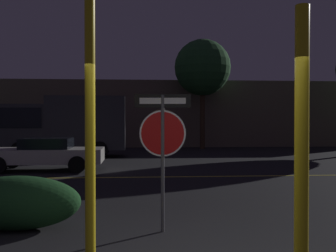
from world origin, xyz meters
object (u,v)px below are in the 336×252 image
(yellow_pole_left, at_px, (90,124))
(delivery_truck, at_px, (62,124))
(yellow_pole_right, at_px, (302,150))
(passing_car_2, at_px, (44,153))
(tree_1, at_px, (202,68))
(stop_sign, at_px, (163,134))
(hedge_bush_1, at_px, (17,203))

(yellow_pole_left, bearing_deg, delivery_truck, 103.12)
(yellow_pole_right, bearing_deg, passing_car_2, 117.56)
(passing_car_2, height_order, tree_1, tree_1)
(yellow_pole_left, bearing_deg, tree_1, 77.01)
(stop_sign, xyz_separation_m, passing_car_2, (-3.93, 7.84, -0.99))
(hedge_bush_1, bearing_deg, yellow_pole_left, -52.54)
(stop_sign, bearing_deg, yellow_pole_left, -115.19)
(yellow_pole_left, distance_m, passing_car_2, 10.02)
(yellow_pole_left, height_order, hedge_bush_1, yellow_pole_left)
(yellow_pole_right, xyz_separation_m, tree_1, (2.20, 20.14, 3.71))
(hedge_bush_1, xyz_separation_m, delivery_truck, (-1.90, 12.60, 1.20))
(hedge_bush_1, height_order, delivery_truck, delivery_truck)
(stop_sign, relative_size, passing_car_2, 0.51)
(stop_sign, distance_m, tree_1, 18.57)
(yellow_pole_right, distance_m, hedge_bush_1, 4.71)
(yellow_pole_left, height_order, tree_1, tree_1)
(stop_sign, relative_size, hedge_bush_1, 1.06)
(tree_1, bearing_deg, yellow_pole_right, -96.24)
(tree_1, bearing_deg, stop_sign, -101.25)
(yellow_pole_right, height_order, hedge_bush_1, yellow_pole_right)
(passing_car_2, relative_size, tree_1, 0.63)
(passing_car_2, bearing_deg, hedge_bush_1, -170.06)
(hedge_bush_1, relative_size, passing_car_2, 0.48)
(stop_sign, xyz_separation_m, tree_1, (3.55, 17.86, 3.62))
(passing_car_2, xyz_separation_m, delivery_truck, (-0.41, 5.04, 1.03))
(passing_car_2, bearing_deg, stop_sign, -154.58)
(passing_car_2, relative_size, delivery_truck, 0.72)
(stop_sign, height_order, passing_car_2, stop_sign)
(stop_sign, distance_m, hedge_bush_1, 2.72)
(yellow_pole_right, bearing_deg, hedge_bush_1, 145.86)
(passing_car_2, xyz_separation_m, tree_1, (7.49, 10.02, 4.61))
(hedge_bush_1, relative_size, delivery_truck, 0.35)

